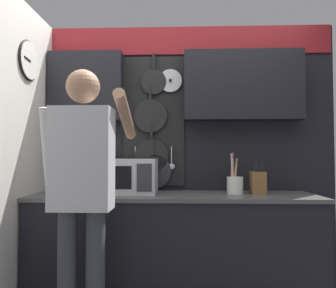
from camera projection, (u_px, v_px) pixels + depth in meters
name	position (u px, v px, depth m)	size (l,w,h in m)	color
base_cabinet_counter	(174.00, 252.00, 2.59)	(2.24, 0.63, 0.90)	black
back_wall_unit	(176.00, 129.00, 2.91)	(2.81, 0.20, 2.37)	black
side_wall	(9.00, 157.00, 2.27)	(0.07, 1.60, 2.37)	silver
microwave	(125.00, 176.00, 2.67)	(0.52, 0.40, 0.28)	silver
knife_block	(258.00, 182.00, 2.63)	(0.12, 0.15, 0.26)	brown
utensil_crock	(235.00, 184.00, 2.64)	(0.13, 0.13, 0.33)	white
person	(83.00, 179.00, 2.09)	(0.54, 0.65, 1.76)	#383842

